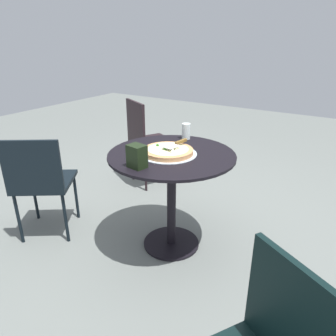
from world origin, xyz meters
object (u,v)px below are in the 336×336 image
object	(u,v)px
drinking_cup	(186,131)
napkin_dispenser	(137,156)
patio_table	(172,177)
pizza_on_tray	(168,151)
patio_chair_near	(146,136)
patio_chair_corner	(41,179)
pizza_server	(176,144)

from	to	relation	value
drinking_cup	napkin_dispenser	xyz separation A→B (m)	(0.03, -0.65, 0.01)
patio_table	drinking_cup	size ratio (longest dim) A/B	7.27
drinking_cup	pizza_on_tray	bearing A→B (deg)	-79.76
pizza_on_tray	patio_chair_near	world-z (taller)	patio_chair_near
drinking_cup	napkin_dispenser	distance (m)	0.65
drinking_cup	patio_chair_corner	distance (m)	1.14
pizza_on_tray	patio_chair_corner	xyz separation A→B (m)	(-0.87, -0.38, -0.27)
patio_table	drinking_cup	xyz separation A→B (m)	(-0.08, 0.34, 0.23)
pizza_on_tray	patio_chair_near	xyz separation A→B (m)	(-0.77, 0.80, -0.23)
patio_table	pizza_server	size ratio (longest dim) A/B	3.98
pizza_on_tray	pizza_server	bearing A→B (deg)	68.08
patio_chair_near	patio_chair_corner	size ratio (longest dim) A/B	1.08
napkin_dispenser	patio_chair_near	bearing A→B (deg)	-45.91
napkin_dispenser	patio_chair_corner	distance (m)	0.90
patio_table	patio_chair_corner	world-z (taller)	patio_chair_corner
patio_table	patio_chair_near	bearing A→B (deg)	135.40
pizza_on_tray	napkin_dispenser	bearing A→B (deg)	-96.17
patio_table	napkin_dispenser	xyz separation A→B (m)	(-0.05, -0.31, 0.25)
drinking_cup	napkin_dispenser	world-z (taller)	napkin_dispenser
patio_chair_near	napkin_dispenser	bearing A→B (deg)	-55.88
patio_chair_near	patio_chair_corner	bearing A→B (deg)	-94.76
patio_table	patio_chair_corner	distance (m)	0.97
patio_table	pizza_server	xyz separation A→B (m)	(0.01, 0.04, 0.23)
pizza_server	patio_chair_corner	bearing A→B (deg)	-153.43
drinking_cup	patio_chair_corner	xyz separation A→B (m)	(-0.80, -0.74, -0.31)
patio_table	patio_chair_near	distance (m)	1.10
pizza_server	patio_chair_near	bearing A→B (deg)	137.36
pizza_server	patio_chair_corner	size ratio (longest dim) A/B	0.26
drinking_cup	patio_chair_corner	world-z (taller)	drinking_cup
patio_table	drinking_cup	distance (m)	0.42
pizza_server	drinking_cup	xyz separation A→B (m)	(-0.09, 0.30, 0.00)
patio_table	pizza_server	world-z (taller)	pizza_server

